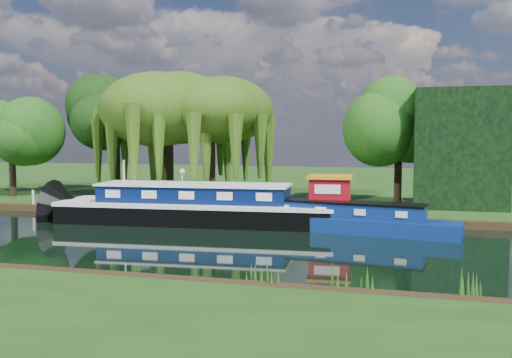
% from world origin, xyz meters
% --- Properties ---
extents(ground, '(120.00, 120.00, 0.00)m').
position_xyz_m(ground, '(0.00, 0.00, 0.00)').
color(ground, black).
extents(far_bank, '(120.00, 52.00, 0.45)m').
position_xyz_m(far_bank, '(0.00, 34.00, 0.23)').
color(far_bank, '#1B390F').
rests_on(far_bank, ground).
extents(dutch_barge, '(18.90, 5.56, 3.93)m').
position_xyz_m(dutch_barge, '(4.28, 6.18, 0.98)').
color(dutch_barge, black).
rests_on(dutch_barge, ground).
extents(narrowboat, '(12.66, 4.04, 1.82)m').
position_xyz_m(narrowboat, '(12.27, 5.34, 0.65)').
color(narrowboat, navy).
rests_on(narrowboat, ground).
extents(white_cruiser, '(2.99, 2.76, 1.31)m').
position_xyz_m(white_cruiser, '(12.39, 6.68, 0.00)').
color(white_cruiser, silver).
rests_on(white_cruiser, ground).
extents(willow_left, '(7.57, 7.57, 9.07)m').
position_xyz_m(willow_left, '(-1.57, 12.93, 7.04)').
color(willow_left, black).
rests_on(willow_left, far_bank).
extents(willow_right, '(6.81, 6.81, 8.29)m').
position_xyz_m(willow_right, '(1.81, 12.67, 6.50)').
color(willow_right, black).
rests_on(willow_right, far_bank).
extents(tree_far_left, '(4.75, 4.75, 7.65)m').
position_xyz_m(tree_far_left, '(-14.92, 12.54, 5.69)').
color(tree_far_left, black).
rests_on(tree_far_left, far_bank).
extents(tree_far_mid, '(5.52, 5.52, 9.03)m').
position_xyz_m(tree_far_mid, '(-7.89, 16.53, 6.67)').
color(tree_far_mid, black).
rests_on(tree_far_mid, far_bank).
extents(tree_far_right, '(4.77, 4.77, 7.81)m').
position_xyz_m(tree_far_right, '(14.94, 15.90, 5.83)').
color(tree_far_right, black).
rests_on(tree_far_right, far_bank).
extents(conifer_hedge, '(6.00, 3.00, 8.00)m').
position_xyz_m(conifer_hedge, '(19.00, 14.00, 4.45)').
color(conifer_hedge, black).
rests_on(conifer_hedge, far_bank).
extents(lamppost, '(0.36, 0.36, 2.56)m').
position_xyz_m(lamppost, '(0.50, 10.50, 2.42)').
color(lamppost, silver).
rests_on(lamppost, far_bank).
extents(mooring_posts, '(19.16, 0.16, 1.00)m').
position_xyz_m(mooring_posts, '(-0.50, 8.40, 0.95)').
color(mooring_posts, silver).
rests_on(mooring_posts, far_bank).
extents(reeds_near, '(33.70, 1.50, 1.10)m').
position_xyz_m(reeds_near, '(6.87, -7.57, 0.55)').
color(reeds_near, '#1B4E14').
rests_on(reeds_near, ground).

